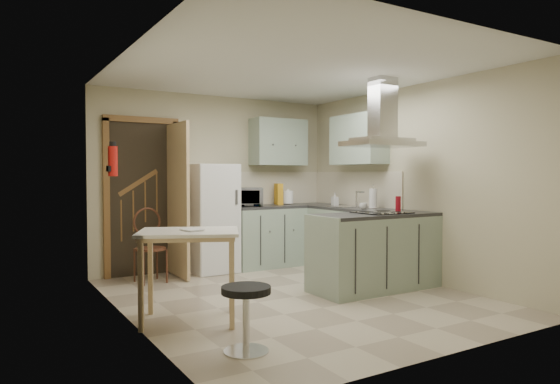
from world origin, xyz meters
TOP-DOWN VIEW (x-y plane):
  - floor at (0.00, 0.00)m, footprint 4.20×4.20m
  - ceiling at (0.00, 0.00)m, footprint 4.20×4.20m
  - back_wall at (0.00, 2.10)m, footprint 3.60×0.00m
  - left_wall at (-1.80, 0.00)m, footprint 0.00×4.20m
  - right_wall at (1.80, 0.00)m, footprint 0.00×4.20m
  - doorway at (-1.10, 2.07)m, footprint 1.10×0.12m
  - fridge at (-0.20, 1.80)m, footprint 0.60×0.60m
  - counter_back at (0.66, 1.80)m, footprint 1.08×0.60m
  - counter_right at (1.50, 1.12)m, footprint 0.60×1.95m
  - splashback at (0.96, 2.09)m, footprint 1.68×0.02m
  - wall_cabinet_back at (0.95, 1.93)m, footprint 0.85×0.35m
  - wall_cabinet_right at (1.62, 0.85)m, footprint 0.35×0.90m
  - peninsula at (1.02, -0.18)m, footprint 1.55×0.65m
  - hob at (1.12, -0.18)m, footprint 0.58×0.50m
  - extractor_hood at (1.12, -0.18)m, footprint 0.90×0.55m
  - sink at (1.50, 0.95)m, footprint 0.45×0.40m
  - fire_extinguisher at (-1.74, 0.90)m, footprint 0.10×0.10m
  - drop_leaf_table at (-1.33, -0.27)m, footprint 1.10×0.99m
  - bentwood_chair at (-1.15, 1.56)m, footprint 0.41×0.41m
  - stool at (-1.25, -1.26)m, footprint 0.39×0.39m
  - microwave at (0.31, 1.77)m, footprint 0.57×0.50m
  - kettle at (1.05, 1.81)m, footprint 0.21×0.21m
  - cereal_box at (0.95, 1.91)m, footprint 0.14×0.23m
  - soap_bottle at (1.56, 1.31)m, footprint 0.09×0.09m
  - paper_towel at (1.58, 0.49)m, footprint 0.11×0.11m
  - cup at (1.34, 0.41)m, footprint 0.12×0.12m
  - red_bottle at (1.49, -0.08)m, footprint 0.09×0.09m
  - book at (-1.39, -0.32)m, footprint 0.18×0.23m

SIDE VIEW (x-z plane):
  - floor at x=0.00m, z-range 0.00..0.00m
  - stool at x=-1.25m, z-range 0.00..0.51m
  - drop_leaf_table at x=-1.33m, z-range 0.00..0.84m
  - bentwood_chair at x=-1.15m, z-range 0.00..0.85m
  - counter_back at x=0.66m, z-range 0.00..0.90m
  - counter_right at x=1.50m, z-range 0.00..0.90m
  - peninsula at x=1.02m, z-range 0.00..0.90m
  - fridge at x=-0.20m, z-range 0.00..1.50m
  - book at x=-1.39m, z-range 0.84..0.94m
  - sink at x=1.50m, z-range 0.90..0.91m
  - hob at x=1.12m, z-range 0.90..0.91m
  - cup at x=1.34m, z-range 0.90..0.98m
  - soap_bottle at x=1.56m, z-range 0.90..1.08m
  - red_bottle at x=1.49m, z-range 0.90..1.09m
  - kettle at x=1.05m, z-range 0.90..1.13m
  - microwave at x=0.31m, z-range 0.90..1.17m
  - paper_towel at x=1.58m, z-range 0.90..1.18m
  - doorway at x=-1.10m, z-range 0.00..2.10m
  - cereal_box at x=0.95m, z-range 0.90..1.22m
  - splashback at x=0.96m, z-range 0.90..1.40m
  - back_wall at x=0.00m, z-range -0.55..3.05m
  - left_wall at x=-1.80m, z-range -0.85..3.35m
  - right_wall at x=1.80m, z-range -0.85..3.35m
  - fire_extinguisher at x=-1.74m, z-range 1.34..1.66m
  - extractor_hood at x=1.12m, z-range 1.67..1.77m
  - wall_cabinet_back at x=0.95m, z-range 1.50..2.20m
  - wall_cabinet_right at x=1.62m, z-range 1.50..2.20m
  - ceiling at x=0.00m, z-range 2.50..2.50m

